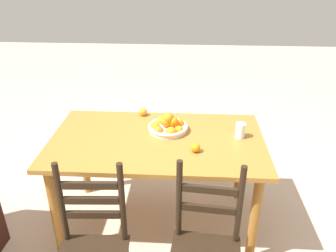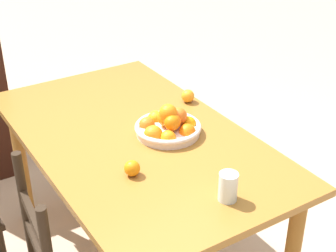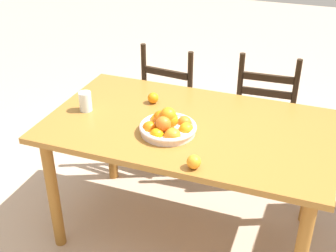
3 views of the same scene
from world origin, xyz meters
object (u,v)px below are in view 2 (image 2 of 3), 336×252
fruit_bowl (169,125)px  drinking_glass (228,187)px  orange_loose_1 (132,168)px  dining_table (136,154)px  orange_loose_0 (188,96)px

fruit_bowl → drinking_glass: bearing=171.9°
orange_loose_1 → drinking_glass: bearing=-145.7°
fruit_bowl → drinking_glass: size_ratio=2.68×
dining_table → orange_loose_1: (-0.28, 0.17, 0.13)m
drinking_glass → fruit_bowl: bearing=-8.1°
dining_table → drinking_glass: drinking_glass is taller
orange_loose_0 → orange_loose_1: bearing=127.6°
orange_loose_1 → dining_table: bearing=-30.9°
drinking_glass → dining_table: bearing=5.4°
dining_table → drinking_glass: bearing=-174.6°
orange_loose_0 → drinking_glass: bearing=156.2°
dining_table → orange_loose_0: size_ratio=23.23×
orange_loose_0 → fruit_bowl: bearing=131.1°
dining_table → orange_loose_1: 0.35m
fruit_bowl → orange_loose_1: bearing=124.2°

